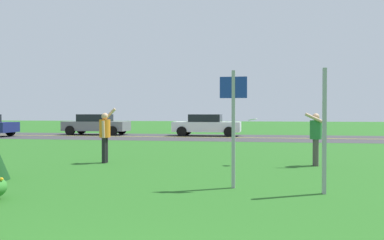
% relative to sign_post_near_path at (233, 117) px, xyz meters
% --- Properties ---
extents(ground_plane, '(120.00, 120.00, 0.00)m').
position_rel_sign_post_near_path_xyz_m(ground_plane, '(-0.90, 5.37, -1.48)').
color(ground_plane, '#26601E').
extents(highway_strip, '(120.00, 7.24, 0.01)m').
position_rel_sign_post_near_path_xyz_m(highway_strip, '(-0.90, 17.03, -1.47)').
color(highway_strip, '#38383A').
rests_on(highway_strip, ground).
extents(highway_center_stripe, '(120.00, 0.16, 0.00)m').
position_rel_sign_post_near_path_xyz_m(highway_center_stripe, '(-0.90, 17.03, -1.47)').
color(highway_center_stripe, yellow).
rests_on(highway_center_stripe, ground).
extents(sign_post_near_path, '(0.56, 0.10, 2.43)m').
position_rel_sign_post_near_path_xyz_m(sign_post_near_path, '(0.00, 0.00, 0.00)').
color(sign_post_near_path, '#93969B').
rests_on(sign_post_near_path, ground).
extents(sign_post_by_roadside, '(0.07, 0.10, 2.42)m').
position_rel_sign_post_near_path_xyz_m(sign_post_by_roadside, '(1.76, -0.30, -0.27)').
color(sign_post_by_roadside, '#93969B').
rests_on(sign_post_by_roadside, ground).
extents(person_thrower_orange_shirt, '(0.45, 0.50, 1.71)m').
position_rel_sign_post_near_path_xyz_m(person_thrower_orange_shirt, '(-4.25, 3.54, -0.54)').
color(person_thrower_orange_shirt, orange).
rests_on(person_thrower_orange_shirt, ground).
extents(person_catcher_green_shirt, '(0.52, 0.51, 1.56)m').
position_rel_sign_post_near_path_xyz_m(person_catcher_green_shirt, '(2.11, 3.96, -0.56)').
color(person_catcher_green_shirt, '#287038').
rests_on(person_catcher_green_shirt, ground).
extents(frisbee_white, '(0.27, 0.27, 0.09)m').
position_rel_sign_post_near_path_xyz_m(frisbee_white, '(0.29, 3.89, -0.12)').
color(frisbee_white, white).
extents(car_gray_center_left, '(4.50, 2.00, 1.45)m').
position_rel_sign_post_near_path_xyz_m(car_gray_center_left, '(-11.09, 18.66, -0.74)').
color(car_gray_center_left, slate).
rests_on(car_gray_center_left, ground).
extents(car_white_center_right, '(4.50, 2.00, 1.45)m').
position_rel_sign_post_near_path_xyz_m(car_white_center_right, '(-3.20, 18.66, -0.74)').
color(car_white_center_right, silver).
rests_on(car_white_center_right, ground).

